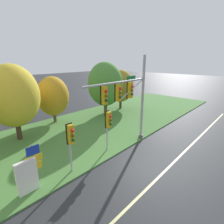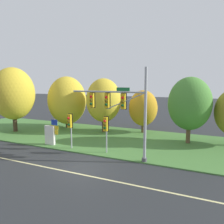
# 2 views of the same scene
# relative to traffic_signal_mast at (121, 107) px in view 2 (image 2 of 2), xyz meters

# --- Properties ---
(ground_plane) EXTENTS (160.00, 160.00, 0.00)m
(ground_plane) POSITION_rel_traffic_signal_mast_xyz_m (-1.98, -2.73, -4.34)
(ground_plane) COLOR #282B2D
(lane_stripe) EXTENTS (36.00, 0.16, 0.01)m
(lane_stripe) POSITION_rel_traffic_signal_mast_xyz_m (-1.98, -3.93, -4.34)
(lane_stripe) COLOR beige
(lane_stripe) RESTS_ON ground
(grass_verge) EXTENTS (48.00, 11.50, 0.10)m
(grass_verge) POSITION_rel_traffic_signal_mast_xyz_m (-1.98, 5.52, -4.29)
(grass_verge) COLOR #477A38
(grass_verge) RESTS_ON ground
(traffic_signal_mast) EXTENTS (6.68, 0.49, 7.32)m
(traffic_signal_mast) POSITION_rel_traffic_signal_mast_xyz_m (0.00, 0.00, 0.00)
(traffic_signal_mast) COLOR #9EA0A5
(traffic_signal_mast) RESTS_ON grass_verge
(pedestrian_signal_near_kerb) EXTENTS (0.46, 0.55, 3.31)m
(pedestrian_signal_near_kerb) POSITION_rel_traffic_signal_mast_xyz_m (-5.25, 0.37, -1.82)
(pedestrian_signal_near_kerb) COLOR #9EA0A5
(pedestrian_signal_near_kerb) RESTS_ON grass_verge
(pedestrian_signal_further_along) EXTENTS (0.46, 0.55, 3.27)m
(pedestrian_signal_further_along) POSITION_rel_traffic_signal_mast_xyz_m (-1.69, 0.60, -1.86)
(pedestrian_signal_further_along) COLOR #9EA0A5
(pedestrian_signal_further_along) RESTS_ON grass_verge
(route_sign_post) EXTENTS (0.95, 0.08, 2.59)m
(route_sign_post) POSITION_rel_traffic_signal_mast_xyz_m (-7.41, 0.79, -2.62)
(route_sign_post) COLOR slate
(route_sign_post) RESTS_ON grass_verge
(tree_nearest_road) EXTENTS (5.16, 5.16, 8.00)m
(tree_nearest_road) POSITION_rel_traffic_signal_mast_xyz_m (-15.89, 3.51, 0.52)
(tree_nearest_road) COLOR #423021
(tree_nearest_road) RESTS_ON grass_verge
(tree_left_of_mast) EXTENTS (5.15, 5.15, 6.96)m
(tree_left_of_mast) POSITION_rel_traffic_signal_mast_xyz_m (-11.29, 8.24, -0.51)
(tree_left_of_mast) COLOR #423021
(tree_left_of_mast) RESTS_ON grass_verge
(tree_behind_signpost) EXTENTS (4.32, 4.32, 6.67)m
(tree_behind_signpost) POSITION_rel_traffic_signal_mast_xyz_m (-5.63, 8.01, -0.29)
(tree_behind_signpost) COLOR #423021
(tree_behind_signpost) RESTS_ON grass_verge
(tree_mid_verge) EXTENTS (3.50, 3.50, 5.23)m
(tree_mid_verge) POSITION_rel_traffic_signal_mast_xyz_m (-1.07, 9.73, -1.21)
(tree_mid_verge) COLOR brown
(tree_mid_verge) RESTS_ON grass_verge
(tree_tall_centre) EXTENTS (4.28, 4.28, 6.73)m
(tree_tall_centre) POSITION_rel_traffic_signal_mast_xyz_m (4.54, 7.03, -0.20)
(tree_tall_centre) COLOR brown
(tree_tall_centre) RESTS_ON grass_verge
(info_kiosk) EXTENTS (1.10, 0.24, 1.90)m
(info_kiosk) POSITION_rel_traffic_signal_mast_xyz_m (-7.94, 0.68, -3.30)
(info_kiosk) COLOR silver
(info_kiosk) RESTS_ON grass_verge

